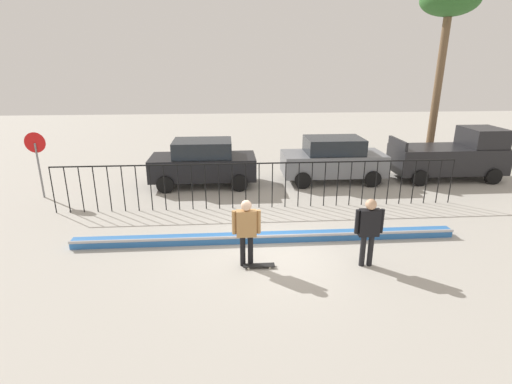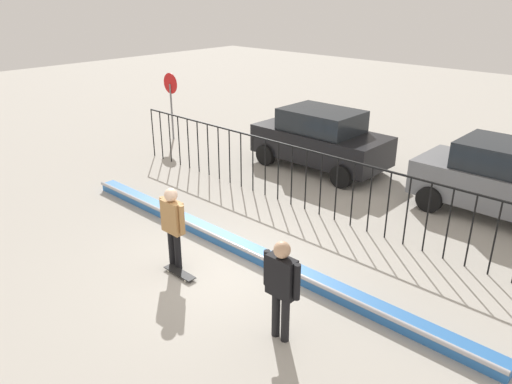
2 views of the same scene
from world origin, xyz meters
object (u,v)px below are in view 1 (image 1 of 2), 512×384
camera_operator (369,226)px  parked_car_gray (333,159)px  parked_car_black (203,162)px  palm_tree_tall (449,8)px  skateboarder (246,227)px  skateboard (259,265)px  stop_sign (37,156)px  pickup_truck (452,156)px

camera_operator → parked_car_gray: bearing=-75.9°
parked_car_black → palm_tree_tall: 12.93m
parked_car_black → palm_tree_tall: bearing=14.5°
parked_car_gray → palm_tree_tall: 8.67m
palm_tree_tall → parked_car_gray: bearing=-156.2°
skateboarder → parked_car_black: (-1.44, 6.99, -0.09)m
skateboard → camera_operator: bearing=6.6°
stop_sign → parked_car_gray: bearing=6.5°
camera_operator → palm_tree_tall: palm_tree_tall is taller
parked_car_black → palm_tree_tall: palm_tree_tall is taller
skateboarder → pickup_truck: 11.79m
skateboarder → palm_tree_tall: 14.89m
skateboarder → palm_tree_tall: size_ratio=0.21×
pickup_truck → palm_tree_tall: bearing=86.8°
skateboard → parked_car_black: bearing=112.1°
stop_sign → palm_tree_tall: 18.34m
parked_car_black → pickup_truck: bearing=2.1°
camera_operator → palm_tree_tall: 13.30m
skateboarder → camera_operator: size_ratio=0.98×
parked_car_gray → stop_sign: (-11.55, -1.31, 0.64)m
palm_tree_tall → stop_sign: bearing=-167.7°
skateboarder → stop_sign: stop_sign is taller
pickup_truck → parked_car_black: bearing=-177.4°
parked_car_black → palm_tree_tall: size_ratio=0.52×
stop_sign → parked_car_black: bearing=10.7°
parked_car_gray → stop_sign: bearing=-171.5°
parked_car_black → parked_car_gray: same height
parked_car_black → skateboarder: bearing=-77.1°
parked_car_gray → skateboarder: bearing=-117.6°
skateboarder → palm_tree_tall: bearing=56.2°
camera_operator → parked_car_gray: 7.46m
parked_car_black → parked_car_gray: size_ratio=1.00×
pickup_truck → parked_car_gray: bearing=-178.4°
camera_operator → stop_sign: 12.15m
camera_operator → parked_car_black: bearing=-36.1°
pickup_truck → stop_sign: 16.92m
parked_car_gray → pickup_truck: bearing=1.9°
parked_car_gray → pickup_truck: pickup_truck is taller
skateboarder → camera_operator: camera_operator is taller
parked_car_black → pickup_truck: pickup_truck is taller
skateboarder → pickup_truck: (9.38, 7.15, -0.02)m
skateboard → parked_car_gray: (3.77, 7.30, 0.91)m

